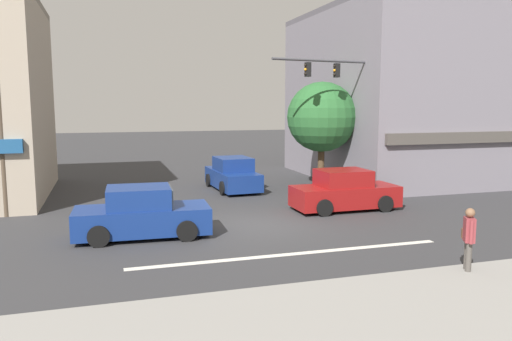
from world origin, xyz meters
TOP-DOWN VIEW (x-y plane):
  - ground_plane at (0.00, 0.00)m, footprint 120.00×120.00m
  - lane_marking_stripe at (0.00, -3.50)m, footprint 9.00×0.24m
  - sidewalk_curb at (0.00, -8.50)m, footprint 40.00×5.00m
  - building_right_corner at (12.75, 8.68)m, footprint 12.71×11.74m
  - street_tree at (5.24, 6.22)m, footprint 3.37×3.37m
  - utility_pole_far_right at (8.33, 10.00)m, footprint 1.40×0.22m
  - traffic_light_mast at (5.65, 4.19)m, footprint 4.86×0.72m
  - sedan_approaching_near at (4.06, 1.37)m, footprint 4.11×1.90m
  - sedan_parked_curbside at (-3.81, -0.45)m, footprint 4.18×2.03m
  - sedan_crossing_rightbound at (1.01, 7.10)m, footprint 2.04×4.18m
  - pedestrian_foreground_with_bag at (3.37, -6.38)m, footprint 0.52×0.64m

SIDE VIEW (x-z plane):
  - ground_plane at x=0.00m, z-range 0.00..0.00m
  - lane_marking_stripe at x=0.00m, z-range 0.00..0.01m
  - sidewalk_curb at x=0.00m, z-range 0.00..0.16m
  - sedan_approaching_near at x=4.06m, z-range -0.08..1.50m
  - sedan_parked_curbside at x=-3.81m, z-range -0.08..1.50m
  - sedan_crossing_rightbound at x=1.01m, z-range -0.08..1.50m
  - pedestrian_foreground_with_bag at x=3.37m, z-range 0.12..1.79m
  - street_tree at x=5.24m, z-range 0.89..6.06m
  - utility_pole_far_right at x=8.33m, z-range 0.15..7.47m
  - traffic_light_mast at x=5.65m, z-range 1.08..7.28m
  - building_right_corner at x=12.75m, z-range 0.00..9.21m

